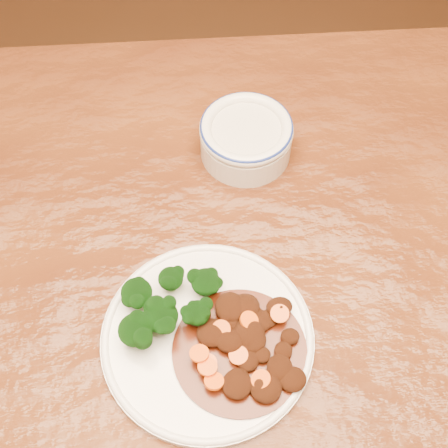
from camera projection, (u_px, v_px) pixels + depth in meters
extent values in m
plane|color=#472711|center=(229.00, 434.00, 1.41)|extent=(4.00, 4.00, 0.00)
cube|color=#5A2B10|center=(233.00, 293.00, 0.79)|extent=(1.57, 1.02, 0.04)
cylinder|color=white|center=(208.00, 338.00, 0.73)|extent=(0.25, 0.25, 0.01)
torus|color=white|center=(207.00, 337.00, 0.73)|extent=(0.25, 0.25, 0.01)
cylinder|color=#6A8D49|center=(161.00, 319.00, 0.73)|extent=(0.01, 0.01, 0.01)
ellipsoid|color=black|center=(160.00, 313.00, 0.72)|extent=(0.03, 0.03, 0.03)
cylinder|color=#6A8D49|center=(138.00, 337.00, 0.72)|extent=(0.01, 0.01, 0.01)
ellipsoid|color=black|center=(135.00, 330.00, 0.70)|extent=(0.04, 0.04, 0.03)
cylinder|color=#6A8D49|center=(206.00, 289.00, 0.75)|extent=(0.01, 0.01, 0.01)
ellipsoid|color=black|center=(206.00, 282.00, 0.74)|extent=(0.03, 0.03, 0.03)
cylinder|color=#6A8D49|center=(172.00, 285.00, 0.76)|extent=(0.01, 0.01, 0.01)
ellipsoid|color=black|center=(171.00, 279.00, 0.74)|extent=(0.03, 0.03, 0.02)
cylinder|color=#6A8D49|center=(198.00, 319.00, 0.73)|extent=(0.01, 0.01, 0.01)
ellipsoid|color=black|center=(197.00, 313.00, 0.72)|extent=(0.03, 0.03, 0.02)
cylinder|color=#6A8D49|center=(138.00, 300.00, 0.74)|extent=(0.01, 0.01, 0.01)
ellipsoid|color=black|center=(137.00, 293.00, 0.73)|extent=(0.04, 0.04, 0.03)
cylinder|color=#6A8D49|center=(162.00, 323.00, 0.73)|extent=(0.01, 0.01, 0.01)
ellipsoid|color=black|center=(161.00, 316.00, 0.71)|extent=(0.04, 0.04, 0.03)
cylinder|color=#4E1908|center=(240.00, 351.00, 0.72)|extent=(0.16, 0.16, 0.00)
ellipsoid|color=black|center=(229.00, 323.00, 0.73)|extent=(0.03, 0.03, 0.01)
ellipsoid|color=black|center=(254.00, 315.00, 0.73)|extent=(0.02, 0.02, 0.01)
ellipsoid|color=black|center=(249.00, 333.00, 0.72)|extent=(0.04, 0.04, 0.02)
ellipsoid|color=black|center=(245.00, 346.00, 0.71)|extent=(0.02, 0.02, 0.01)
ellipsoid|color=black|center=(266.00, 388.00, 0.68)|extent=(0.04, 0.04, 0.02)
ellipsoid|color=black|center=(249.00, 308.00, 0.73)|extent=(0.03, 0.03, 0.01)
ellipsoid|color=black|center=(245.00, 307.00, 0.74)|extent=(0.04, 0.03, 0.02)
ellipsoid|color=black|center=(268.00, 319.00, 0.73)|extent=(0.02, 0.02, 0.01)
ellipsoid|color=black|center=(283.00, 350.00, 0.71)|extent=(0.02, 0.02, 0.01)
ellipsoid|color=black|center=(280.00, 365.00, 0.70)|extent=(0.02, 0.02, 0.01)
ellipsoid|color=black|center=(248.00, 360.00, 0.70)|extent=(0.03, 0.03, 0.01)
ellipsoid|color=black|center=(230.00, 307.00, 0.73)|extent=(0.04, 0.04, 0.02)
ellipsoid|color=black|center=(212.00, 333.00, 0.72)|extent=(0.04, 0.04, 0.02)
ellipsoid|color=black|center=(238.00, 381.00, 0.69)|extent=(0.03, 0.03, 0.01)
ellipsoid|color=black|center=(231.00, 341.00, 0.71)|extent=(0.03, 0.03, 0.02)
ellipsoid|color=black|center=(237.00, 384.00, 0.69)|extent=(0.03, 0.03, 0.02)
ellipsoid|color=black|center=(293.00, 379.00, 0.69)|extent=(0.03, 0.03, 0.02)
ellipsoid|color=black|center=(261.00, 323.00, 0.73)|extent=(0.02, 0.02, 0.01)
ellipsoid|color=black|center=(253.00, 339.00, 0.71)|extent=(0.03, 0.03, 0.02)
ellipsoid|color=black|center=(290.00, 336.00, 0.72)|extent=(0.02, 0.02, 0.01)
ellipsoid|color=black|center=(262.00, 355.00, 0.71)|extent=(0.02, 0.02, 0.01)
ellipsoid|color=black|center=(280.00, 367.00, 0.70)|extent=(0.03, 0.03, 0.01)
ellipsoid|color=black|center=(198.00, 316.00, 0.73)|extent=(0.03, 0.03, 0.01)
ellipsoid|color=black|center=(279.00, 307.00, 0.73)|extent=(0.03, 0.03, 0.02)
cylinder|color=#D94B0B|center=(280.00, 314.00, 0.72)|extent=(0.03, 0.03, 0.01)
cylinder|color=#D94B0B|center=(207.00, 367.00, 0.69)|extent=(0.03, 0.03, 0.01)
cylinder|color=#D94B0B|center=(261.00, 379.00, 0.68)|extent=(0.03, 0.03, 0.01)
cylinder|color=#D94B0B|center=(249.00, 320.00, 0.72)|extent=(0.03, 0.03, 0.01)
cylinder|color=#D94B0B|center=(221.00, 329.00, 0.71)|extent=(0.03, 0.03, 0.01)
cylinder|color=#D94B0B|center=(239.00, 355.00, 0.70)|extent=(0.03, 0.03, 0.01)
cylinder|color=#D94B0B|center=(207.00, 363.00, 0.69)|extent=(0.03, 0.03, 0.00)
cylinder|color=#D94B0B|center=(214.00, 381.00, 0.68)|extent=(0.03, 0.03, 0.01)
cylinder|color=#D94B0B|center=(199.00, 353.00, 0.69)|extent=(0.03, 0.03, 0.01)
cylinder|color=silver|center=(246.00, 143.00, 0.87)|extent=(0.13, 0.13, 0.04)
cylinder|color=beige|center=(246.00, 131.00, 0.85)|extent=(0.10, 0.10, 0.01)
torus|color=silver|center=(246.00, 129.00, 0.85)|extent=(0.13, 0.13, 0.02)
torus|color=navy|center=(247.00, 127.00, 0.84)|extent=(0.13, 0.13, 0.01)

